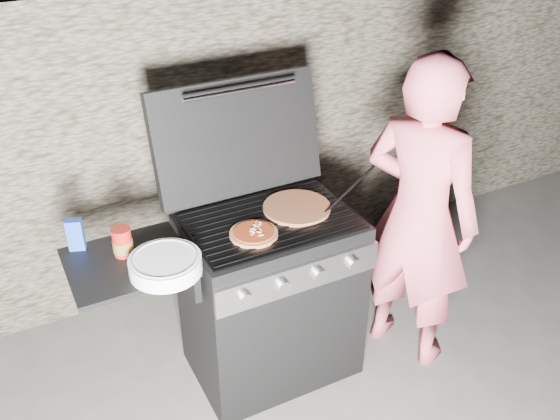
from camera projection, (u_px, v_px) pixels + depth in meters
name	position (u px, v px, depth m)	size (l,w,h in m)	color
ground	(272.00, 363.00, 3.35)	(50.00, 50.00, 0.00)	#4C4844
stone_wall	(192.00, 137.00, 3.68)	(8.00, 0.35, 1.80)	#756C5C
gas_grill	(225.00, 312.00, 3.01)	(1.34, 0.79, 0.91)	black
pizza_topped	(254.00, 233.00, 2.76)	(0.22, 0.22, 0.02)	#BB8B3F
pizza_plain	(297.00, 208.00, 2.95)	(0.32, 0.32, 0.02)	#D68554
sauce_jar	(122.00, 242.00, 2.62)	(0.08, 0.08, 0.13)	maroon
blue_carton	(75.00, 235.00, 2.65)	(0.07, 0.04, 0.15)	#1B3EAA
plate_stack	(165.00, 265.00, 2.53)	(0.30, 0.30, 0.07)	white
person	(419.00, 216.00, 3.05)	(0.61, 0.40, 1.66)	#E65E6E
tongs	(348.00, 190.00, 3.01)	(0.01, 0.01, 0.50)	black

